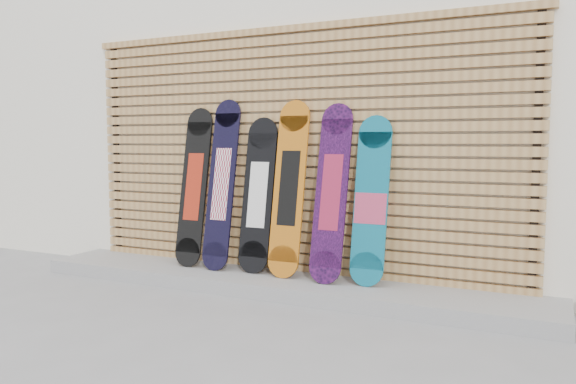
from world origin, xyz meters
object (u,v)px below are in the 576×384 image
object	(u,v)px
snowboard_4	(331,192)
snowboard_0	(194,187)
snowboard_5	(371,201)
snowboard_1	(222,184)
snowboard_3	(289,188)
snowboard_2	(258,195)

from	to	relation	value
snowboard_4	snowboard_0	bearing A→B (deg)	179.04
snowboard_4	snowboard_5	world-z (taller)	snowboard_4
snowboard_0	snowboard_1	xyz separation A→B (m)	(0.31, -0.01, 0.04)
snowboard_0	snowboard_5	world-z (taller)	snowboard_0
snowboard_1	snowboard_3	xyz separation A→B (m)	(0.68, 0.01, -0.01)
snowboard_4	snowboard_2	bearing A→B (deg)	176.84
snowboard_3	snowboard_4	bearing A→B (deg)	-2.61
snowboard_5	snowboard_2	bearing A→B (deg)	179.73
snowboard_1	snowboard_3	distance (m)	0.68
snowboard_3	snowboard_2	bearing A→B (deg)	176.16
snowboard_4	snowboard_3	bearing A→B (deg)	177.39
snowboard_3	snowboard_5	size ratio (longest dim) A/B	1.11
snowboard_4	snowboard_5	distance (m)	0.34
snowboard_1	snowboard_2	distance (m)	0.37
snowboard_1	snowboard_5	size ratio (longest dim) A/B	1.13
snowboard_1	snowboard_4	distance (m)	1.08
snowboard_0	snowboard_4	world-z (taller)	snowboard_4
snowboard_1	snowboard_2	size ratio (longest dim) A/B	1.12
snowboard_0	snowboard_2	distance (m)	0.68
snowboard_0	snowboard_1	size ratio (longest dim) A/B	0.95
snowboard_1	snowboard_5	world-z (taller)	snowboard_1
snowboard_4	snowboard_1	bearing A→B (deg)	179.31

